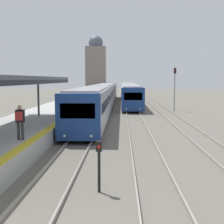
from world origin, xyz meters
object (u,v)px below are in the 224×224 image
at_px(person_on_platform, 20,119).
at_px(signal_post_near, 99,161).
at_px(train_far, 129,91).
at_px(signal_mast_far, 175,84).
at_px(train_near, 104,95).

distance_m(person_on_platform, signal_post_near, 5.87).
distance_m(train_far, signal_mast_far, 20.37).
height_order(person_on_platform, signal_post_near, person_on_platform).
bearing_deg(train_far, signal_post_near, -92.40).
bearing_deg(train_near, train_far, 75.69).
distance_m(train_far, signal_post_near, 47.53).
height_order(person_on_platform, signal_mast_far, signal_mast_far).
relative_size(train_near, train_far, 1.09).
relative_size(train_far, signal_mast_far, 8.85).
bearing_deg(train_far, train_near, -104.31).
bearing_deg(signal_mast_far, train_far, 104.71).
xyz_separation_m(train_far, signal_post_near, (-1.99, -47.48, -0.58)).
distance_m(person_on_platform, train_near, 28.60).
xyz_separation_m(train_near, signal_mast_far, (8.94, -4.83, 1.53)).
xyz_separation_m(train_near, train_far, (3.78, 14.82, -0.06)).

